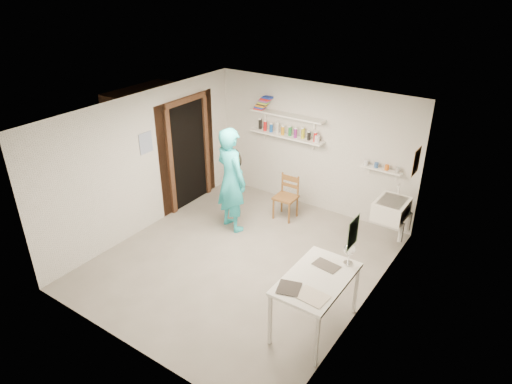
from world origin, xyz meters
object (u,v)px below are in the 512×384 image
Objects in this scene: wall_clock at (235,158)px; work_table at (315,303)px; wooden_chair at (286,198)px; desk_lamp at (349,249)px; belfast_sink at (391,209)px; man at (231,180)px.

wall_clock is 0.28× the size of work_table.
work_table is at bearing -53.09° from wooden_chair.
wooden_chair is at bearing 138.30° from desk_lamp.
wooden_chair is at bearing 128.45° from work_table.
belfast_sink is at bearing 87.35° from work_table.
wall_clock is at bearing 156.55° from desk_lamp.
belfast_sink is at bearing 2.93° from wooden_chair.
wall_clock is 2.89m from desk_lamp.
desk_lamp is (0.20, 0.48, 0.62)m from work_table.
wooden_chair is (0.61, 0.82, -0.52)m from man.
belfast_sink is 1.91m from wooden_chair.
wall_clock reaches higher than wooden_chair.
man is at bearing -128.29° from wooden_chair.
man is 0.38m from wall_clock.
wall_clock is 0.40× the size of wooden_chair.
man is 1.14m from wooden_chair.
wooden_chair is 0.69× the size of work_table.
wooden_chair is 2.71m from desk_lamp.
wall_clock is at bearing -55.54° from man.
wooden_chair is (0.68, 0.61, -0.83)m from wall_clock.
desk_lamp is (2.64, -1.15, -0.22)m from wall_clock.
belfast_sink is 2.68m from man.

